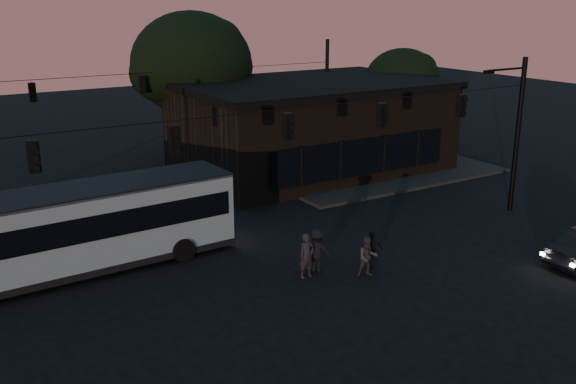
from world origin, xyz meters
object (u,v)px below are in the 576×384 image
building (310,126)px  pedestrian_c (372,251)px  pedestrian_a (307,256)px  pedestrian_b (368,257)px  bus (82,225)px  pedestrian_d (317,251)px

building → pedestrian_c: size_ratio=10.06×
pedestrian_a → pedestrian_b: bearing=-29.2°
pedestrian_a → pedestrian_b: (1.99, -1.14, -0.08)m
bus → pedestrian_a: bus is taller
pedestrian_b → pedestrian_d: 1.95m
pedestrian_a → pedestrian_d: pedestrian_d is taller
pedestrian_c → pedestrian_d: pedestrian_d is taller
pedestrian_d → bus: bearing=2.2°
pedestrian_b → pedestrian_c: bearing=61.2°
bus → pedestrian_d: 8.96m
building → bus: 18.02m
building → pedestrian_b: building is taller
pedestrian_c → building: bearing=-109.5°
pedestrian_b → pedestrian_d: bearing=158.7°
pedestrian_c → pedestrian_d: 2.18m
building → bus: (-15.94, -8.35, -0.85)m
building → pedestrian_a: size_ratio=8.88×
bus → pedestrian_c: size_ratio=7.75×
pedestrian_c → pedestrian_a: bearing=-9.8°
pedestrian_d → pedestrian_a: bearing=54.9°
pedestrian_c → pedestrian_b: bearing=43.5°
pedestrian_c → pedestrian_d: size_ratio=0.88×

